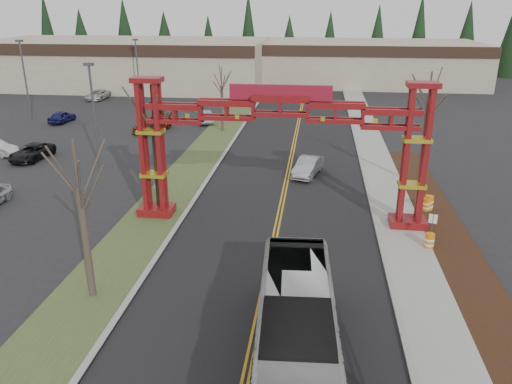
% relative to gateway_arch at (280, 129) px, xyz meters
% --- Properties ---
extents(road, '(12.00, 110.00, 0.02)m').
position_rel_gateway_arch_xyz_m(road, '(-0.00, 7.00, -5.97)').
color(road, black).
rests_on(road, ground).
extents(lane_line_left, '(0.12, 100.00, 0.01)m').
position_rel_gateway_arch_xyz_m(lane_line_left, '(-0.12, 7.00, -5.96)').
color(lane_line_left, orange).
rests_on(lane_line_left, road).
extents(lane_line_right, '(0.12, 100.00, 0.01)m').
position_rel_gateway_arch_xyz_m(lane_line_right, '(0.12, 7.00, -5.96)').
color(lane_line_right, orange).
rests_on(lane_line_right, road).
extents(curb_right, '(0.30, 110.00, 0.15)m').
position_rel_gateway_arch_xyz_m(curb_right, '(6.15, 7.00, -5.91)').
color(curb_right, gray).
rests_on(curb_right, ground).
extents(sidewalk_right, '(2.60, 110.00, 0.14)m').
position_rel_gateway_arch_xyz_m(sidewalk_right, '(7.60, 7.00, -5.91)').
color(sidewalk_right, gray).
rests_on(sidewalk_right, ground).
extents(landscape_strip, '(2.60, 50.00, 0.12)m').
position_rel_gateway_arch_xyz_m(landscape_strip, '(10.20, -8.00, -5.92)').
color(landscape_strip, black).
rests_on(landscape_strip, ground).
extents(grass_median, '(4.00, 110.00, 0.08)m').
position_rel_gateway_arch_xyz_m(grass_median, '(-8.00, 7.00, -5.94)').
color(grass_median, '#394A25').
rests_on(grass_median, ground).
extents(curb_left, '(0.30, 110.00, 0.15)m').
position_rel_gateway_arch_xyz_m(curb_left, '(-6.15, 7.00, -5.91)').
color(curb_left, gray).
rests_on(curb_left, ground).
extents(gateway_arch, '(18.20, 1.60, 8.90)m').
position_rel_gateway_arch_xyz_m(gateway_arch, '(0.00, 0.00, 0.00)').
color(gateway_arch, '#630D0D').
rests_on(gateway_arch, ground).
extents(retail_building_west, '(46.00, 22.30, 7.50)m').
position_rel_gateway_arch_xyz_m(retail_building_west, '(-30.00, 53.96, -2.22)').
color(retail_building_west, tan).
rests_on(retail_building_west, ground).
extents(retail_building_east, '(38.00, 20.30, 7.00)m').
position_rel_gateway_arch_xyz_m(retail_building_east, '(10.00, 61.95, -2.47)').
color(retail_building_east, tan).
rests_on(retail_building_east, ground).
extents(conifer_treeline, '(116.10, 5.60, 13.00)m').
position_rel_gateway_arch_xyz_m(conifer_treeline, '(0.25, 74.00, 0.50)').
color(conifer_treeline, black).
rests_on(conifer_treeline, ground).
extents(transit_bus, '(3.44, 12.04, 3.32)m').
position_rel_gateway_arch_xyz_m(transit_bus, '(1.80, -14.24, -4.32)').
color(transit_bus, '#A8ABB0').
rests_on(transit_bus, ground).
extents(silver_sedan, '(2.56, 4.63, 1.45)m').
position_rel_gateway_arch_xyz_m(silver_sedan, '(1.58, 9.33, -5.26)').
color(silver_sedan, '#A5A8AD').
rests_on(silver_sedan, ground).
extents(parked_car_near_c, '(2.48, 4.91, 1.33)m').
position_rel_gateway_arch_xyz_m(parked_car_near_c, '(-22.88, 10.75, -5.32)').
color(parked_car_near_c, black).
rests_on(parked_car_near_c, ground).
extents(parked_car_mid_a, '(3.75, 5.65, 1.52)m').
position_rel_gateway_arch_xyz_m(parked_car_mid_a, '(-15.60, 22.38, -5.22)').
color(parked_car_mid_a, maroon).
rests_on(parked_car_mid_a, ground).
extents(parked_car_mid_b, '(1.90, 4.14, 1.37)m').
position_rel_gateway_arch_xyz_m(parked_car_mid_b, '(-27.44, 25.13, -5.30)').
color(parked_car_mid_b, navy).
rests_on(parked_car_mid_b, ground).
extents(parked_car_far_a, '(3.20, 4.76, 1.48)m').
position_rel_gateway_arch_xyz_m(parked_car_far_a, '(-11.00, 27.13, -5.24)').
color(parked_car_far_a, '#9A9DA2').
rests_on(parked_car_far_a, ground).
extents(parked_car_far_b, '(2.38, 5.01, 1.38)m').
position_rel_gateway_arch_xyz_m(parked_car_far_b, '(-29.65, 40.12, -5.29)').
color(parked_car_far_b, silver).
rests_on(parked_car_far_b, ground).
extents(bare_tree_median_near, '(3.38, 3.38, 7.62)m').
position_rel_gateway_arch_xyz_m(bare_tree_median_near, '(-8.00, -9.84, -0.63)').
color(bare_tree_median_near, '#382D26').
rests_on(bare_tree_median_near, ground).
extents(bare_tree_median_mid, '(3.52, 3.52, 8.38)m').
position_rel_gateway_arch_xyz_m(bare_tree_median_mid, '(-8.00, 0.60, 0.04)').
color(bare_tree_median_mid, '#382D26').
rests_on(bare_tree_median_mid, ground).
extents(bare_tree_median_far, '(2.94, 2.94, 6.84)m').
position_rel_gateway_arch_xyz_m(bare_tree_median_far, '(-8.00, 23.18, -1.11)').
color(bare_tree_median_far, '#382D26').
rests_on(bare_tree_median_far, ground).
extents(bare_tree_right_far, '(3.34, 3.34, 8.58)m').
position_rel_gateway_arch_xyz_m(bare_tree_right_far, '(10.00, 7.62, 0.35)').
color(bare_tree_right_far, '#382D26').
rests_on(bare_tree_right_far, ground).
extents(light_pole_near, '(0.75, 0.37, 8.64)m').
position_rel_gateway_arch_xyz_m(light_pole_near, '(-15.98, 9.37, -0.99)').
color(light_pole_near, '#3F3F44').
rests_on(light_pole_near, ground).
extents(light_pole_mid, '(0.80, 0.40, 9.22)m').
position_rel_gateway_arch_xyz_m(light_pole_mid, '(-31.83, 26.06, -0.65)').
color(light_pole_mid, '#3F3F44').
rests_on(light_pole_mid, ground).
extents(light_pole_far, '(0.74, 0.37, 8.52)m').
position_rel_gateway_arch_xyz_m(light_pole_far, '(-23.35, 40.21, -1.05)').
color(light_pole_far, '#3F3F44').
rests_on(light_pole_far, ground).
extents(street_sign, '(0.44, 0.17, 1.99)m').
position_rel_gateway_arch_xyz_m(street_sign, '(8.87, -2.54, -4.55)').
color(street_sign, '#3F3F44').
rests_on(street_sign, ground).
extents(barrel_south, '(0.53, 0.53, 0.98)m').
position_rel_gateway_arch_xyz_m(barrel_south, '(8.73, -2.94, -5.49)').
color(barrel_south, orange).
rests_on(barrel_south, ground).
extents(barrel_mid, '(0.53, 0.53, 0.97)m').
position_rel_gateway_arch_xyz_m(barrel_mid, '(9.60, 2.66, -5.50)').
color(barrel_mid, orange).
rests_on(barrel_mid, ground).
extents(barrel_north, '(0.59, 0.59, 1.09)m').
position_rel_gateway_arch_xyz_m(barrel_north, '(9.79, 2.82, -5.44)').
color(barrel_north, orange).
rests_on(barrel_north, ground).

